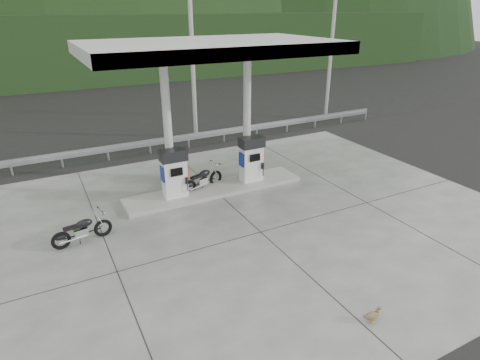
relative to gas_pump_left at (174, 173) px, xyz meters
name	(u,v)px	position (x,y,z in m)	size (l,w,h in m)	color
ground	(246,219)	(1.60, -2.50, -1.07)	(160.00, 160.00, 0.00)	black
forecourt_apron	(246,219)	(1.60, -2.50, -1.06)	(18.00, 14.00, 0.02)	slate
pump_island	(215,189)	(1.60, 0.00, -0.98)	(7.00, 1.40, 0.15)	#9C9A91
gas_pump_left	(174,173)	(0.00, 0.00, 0.00)	(0.95, 0.55, 1.80)	white
gas_pump_right	(252,159)	(3.20, 0.00, 0.00)	(0.95, 0.55, 1.80)	white
canopy_column_left	(168,128)	(0.00, 0.40, 1.60)	(0.30, 0.30, 5.00)	silver
canopy_column_right	(247,117)	(3.20, 0.40, 1.60)	(0.30, 0.30, 5.00)	silver
canopy_roof	(211,47)	(1.60, 0.00, 4.30)	(8.50, 5.00, 0.40)	beige
guardrail	(169,137)	(1.60, 5.50, -0.36)	(26.00, 0.16, 1.42)	#A1A4A9
road	(150,132)	(1.60, 9.00, -1.07)	(60.00, 7.00, 0.01)	black
utility_pole_b	(193,62)	(3.60, 7.00, 2.93)	(0.22, 0.22, 8.00)	#989993
utility_pole_c	(331,53)	(12.60, 7.00, 2.93)	(0.22, 0.22, 8.00)	#989993
tree_band	(91,50)	(1.60, 27.50, 1.93)	(80.00, 6.00, 6.00)	black
forested_hills	(63,53)	(1.60, 57.50, -1.07)	(100.00, 40.00, 140.00)	black
motorcycle_left	(82,231)	(-3.48, -1.50, -0.65)	(1.69, 0.53, 0.80)	black
motorcycle_right	(203,180)	(1.23, 0.33, -0.62)	(1.81, 0.57, 0.86)	black
duck	(372,316)	(1.84, -8.08, -0.89)	(0.44, 0.12, 0.32)	brown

